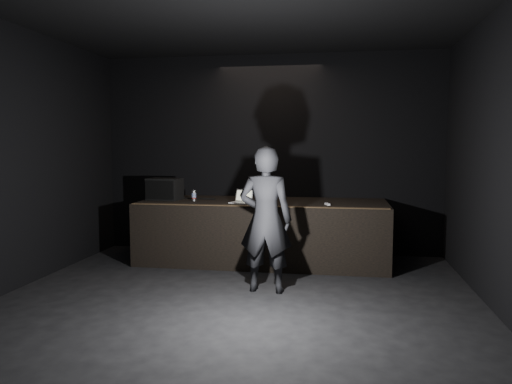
{
  "coord_description": "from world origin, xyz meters",
  "views": [
    {
      "loc": [
        1.23,
        -5.3,
        1.91
      ],
      "look_at": [
        -0.05,
        2.3,
        1.19
      ],
      "focal_mm": 35.0,
      "sensor_mm": 36.0,
      "label": 1
    }
  ],
  "objects_px": {
    "stage_riser": "(263,231)",
    "stage_monitor": "(164,189)",
    "person": "(266,220)",
    "laptop": "(242,199)",
    "beer_can": "(194,196)"
  },
  "relations": [
    {
      "from": "stage_riser",
      "to": "stage_monitor",
      "type": "bearing_deg",
      "value": -177.94
    },
    {
      "from": "stage_riser",
      "to": "stage_monitor",
      "type": "xyz_separation_m",
      "value": [
        -1.67,
        -0.06,
        0.68
      ]
    },
    {
      "from": "laptop",
      "to": "person",
      "type": "height_order",
      "value": "person"
    },
    {
      "from": "stage_monitor",
      "to": "laptop",
      "type": "height_order",
      "value": "stage_monitor"
    },
    {
      "from": "stage_monitor",
      "to": "person",
      "type": "distance_m",
      "value": 2.56
    },
    {
      "from": "stage_riser",
      "to": "beer_can",
      "type": "bearing_deg",
      "value": -171.73
    },
    {
      "from": "stage_monitor",
      "to": "beer_can",
      "type": "height_order",
      "value": "stage_monitor"
    },
    {
      "from": "stage_riser",
      "to": "person",
      "type": "relative_size",
      "value": 2.1
    },
    {
      "from": "stage_monitor",
      "to": "laptop",
      "type": "distance_m",
      "value": 1.4
    },
    {
      "from": "beer_can",
      "to": "person",
      "type": "distance_m",
      "value": 2.09
    },
    {
      "from": "stage_monitor",
      "to": "person",
      "type": "xyz_separation_m",
      "value": [
        1.96,
        -1.63,
        -0.23
      ]
    },
    {
      "from": "stage_riser",
      "to": "beer_can",
      "type": "relative_size",
      "value": 22.84
    },
    {
      "from": "stage_riser",
      "to": "beer_can",
      "type": "distance_m",
      "value": 1.28
    },
    {
      "from": "laptop",
      "to": "beer_can",
      "type": "distance_m",
      "value": 0.84
    },
    {
      "from": "beer_can",
      "to": "person",
      "type": "height_order",
      "value": "person"
    }
  ]
}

